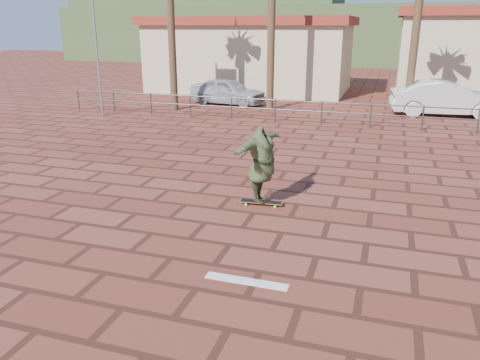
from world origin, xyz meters
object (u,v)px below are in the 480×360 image
longboard (261,202)px  car_white (446,99)px  skateboarder (262,165)px  car_silver (228,91)px

longboard → car_white: 14.49m
skateboarder → car_silver: size_ratio=0.54×
longboard → skateboarder: (0.00, 0.00, 0.91)m
skateboarder → car_silver: skateboarder is taller
longboard → car_silver: bearing=106.4°
longboard → car_silver: (-5.53, 13.66, 0.61)m
car_silver → car_white: size_ratio=0.83×
longboard → skateboarder: skateboarder is taller
car_white → skateboarder: bearing=153.6°
car_white → longboard: bearing=153.6°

